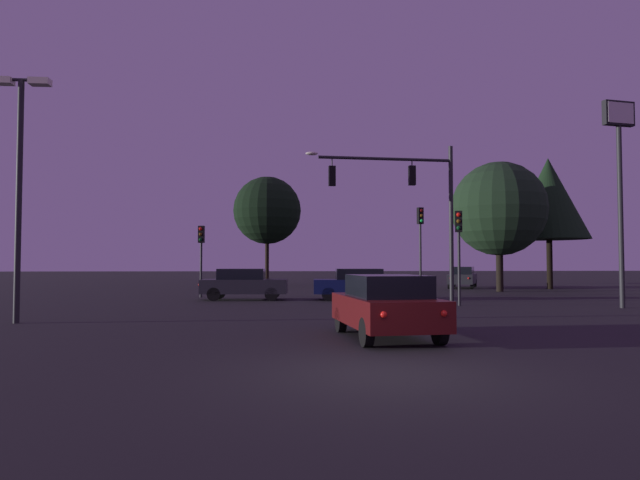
{
  "coord_description": "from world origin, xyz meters",
  "views": [
    {
      "loc": [
        -1.78,
        -9.15,
        1.82
      ],
      "look_at": [
        0.54,
        20.51,
        3.02
      ],
      "focal_mm": 31.31,
      "sensor_mm": 36.0,
      "label": 1
    }
  ],
  "objects_px": {
    "traffic_light_corner_right": "(420,234)",
    "tree_left_far": "(499,209)",
    "parking_lot_lamp_post": "(20,165)",
    "tree_center_horizon": "(549,199)",
    "car_nearside_lane": "(386,305)",
    "car_crossing_left": "(244,284)",
    "store_sign_illuminated": "(619,159)",
    "traffic_light_corner_left": "(459,238)",
    "car_far_lane": "(462,277)",
    "tree_behind_sign": "(267,210)",
    "car_crossing_right": "(357,284)",
    "traffic_signal_mast_arm": "(411,195)",
    "traffic_light_median": "(201,246)"
  },
  "relations": [
    {
      "from": "traffic_light_corner_right",
      "to": "tree_left_far",
      "type": "relative_size",
      "value": 0.59
    },
    {
      "from": "parking_lot_lamp_post",
      "to": "tree_center_horizon",
      "type": "bearing_deg",
      "value": 36.35
    },
    {
      "from": "car_nearside_lane",
      "to": "tree_center_horizon",
      "type": "height_order",
      "value": "tree_center_horizon"
    },
    {
      "from": "car_crossing_left",
      "to": "store_sign_illuminated",
      "type": "relative_size",
      "value": 0.51
    },
    {
      "from": "traffic_light_corner_left",
      "to": "traffic_light_corner_right",
      "type": "height_order",
      "value": "traffic_light_corner_right"
    },
    {
      "from": "car_far_lane",
      "to": "parking_lot_lamp_post",
      "type": "relative_size",
      "value": 0.65
    },
    {
      "from": "car_crossing_left",
      "to": "car_far_lane",
      "type": "distance_m",
      "value": 18.9
    },
    {
      "from": "traffic_light_corner_left",
      "to": "tree_behind_sign",
      "type": "relative_size",
      "value": 0.46
    },
    {
      "from": "traffic_light_corner_left",
      "to": "tree_behind_sign",
      "type": "distance_m",
      "value": 23.55
    },
    {
      "from": "car_nearside_lane",
      "to": "tree_behind_sign",
      "type": "xyz_separation_m",
      "value": [
        -3.4,
        31.53,
        5.21
      ]
    },
    {
      "from": "car_crossing_left",
      "to": "tree_center_horizon",
      "type": "xyz_separation_m",
      "value": [
        20.33,
        9.55,
        5.43
      ]
    },
    {
      "from": "car_crossing_right",
      "to": "tree_left_far",
      "type": "relative_size",
      "value": 0.52
    },
    {
      "from": "traffic_light_corner_right",
      "to": "car_far_lane",
      "type": "distance_m",
      "value": 11.17
    },
    {
      "from": "car_crossing_left",
      "to": "tree_behind_sign",
      "type": "height_order",
      "value": "tree_behind_sign"
    },
    {
      "from": "store_sign_illuminated",
      "to": "tree_center_horizon",
      "type": "height_order",
      "value": "tree_center_horizon"
    },
    {
      "from": "store_sign_illuminated",
      "to": "traffic_signal_mast_arm",
      "type": "bearing_deg",
      "value": 154.17
    },
    {
      "from": "car_far_lane",
      "to": "traffic_signal_mast_arm",
      "type": "bearing_deg",
      "value": -117.09
    },
    {
      "from": "car_nearside_lane",
      "to": "tree_center_horizon",
      "type": "relative_size",
      "value": 0.46
    },
    {
      "from": "traffic_light_corner_left",
      "to": "tree_center_horizon",
      "type": "xyz_separation_m",
      "value": [
        11.02,
        13.9,
        3.37
      ]
    },
    {
      "from": "car_far_lane",
      "to": "tree_center_horizon",
      "type": "bearing_deg",
      "value": -20.98
    },
    {
      "from": "traffic_light_median",
      "to": "store_sign_illuminated",
      "type": "bearing_deg",
      "value": -25.04
    },
    {
      "from": "traffic_light_corner_right",
      "to": "tree_center_horizon",
      "type": "bearing_deg",
      "value": 33.64
    },
    {
      "from": "store_sign_illuminated",
      "to": "tree_behind_sign",
      "type": "relative_size",
      "value": 0.96
    },
    {
      "from": "traffic_signal_mast_arm",
      "to": "traffic_light_corner_left",
      "type": "xyz_separation_m",
      "value": [
        1.57,
        -1.99,
        -2.08
      ]
    },
    {
      "from": "car_crossing_left",
      "to": "tree_center_horizon",
      "type": "relative_size",
      "value": 0.47
    },
    {
      "from": "traffic_light_corner_left",
      "to": "car_crossing_right",
      "type": "distance_m",
      "value": 5.84
    },
    {
      "from": "traffic_signal_mast_arm",
      "to": "tree_left_far",
      "type": "relative_size",
      "value": 0.89
    },
    {
      "from": "traffic_signal_mast_arm",
      "to": "tree_behind_sign",
      "type": "distance_m",
      "value": 20.95
    },
    {
      "from": "traffic_light_corner_left",
      "to": "car_nearside_lane",
      "type": "distance_m",
      "value": 11.22
    },
    {
      "from": "car_crossing_left",
      "to": "tree_left_far",
      "type": "distance_m",
      "value": 17.43
    },
    {
      "from": "traffic_signal_mast_arm",
      "to": "parking_lot_lamp_post",
      "type": "bearing_deg",
      "value": -151.32
    },
    {
      "from": "traffic_light_corner_left",
      "to": "parking_lot_lamp_post",
      "type": "distance_m",
      "value": 16.61
    },
    {
      "from": "car_crossing_right",
      "to": "tree_left_far",
      "type": "height_order",
      "value": "tree_left_far"
    },
    {
      "from": "car_crossing_right",
      "to": "traffic_light_median",
      "type": "bearing_deg",
      "value": 161.22
    },
    {
      "from": "traffic_light_median",
      "to": "tree_left_far",
      "type": "distance_m",
      "value": 18.6
    },
    {
      "from": "tree_left_far",
      "to": "traffic_light_corner_right",
      "type": "bearing_deg",
      "value": -145.27
    },
    {
      "from": "car_nearside_lane",
      "to": "tree_center_horizon",
      "type": "distance_m",
      "value": 29.15
    },
    {
      "from": "car_far_lane",
      "to": "tree_left_far",
      "type": "xyz_separation_m",
      "value": [
        0.66,
        -5.09,
        4.4
      ]
    },
    {
      "from": "car_nearside_lane",
      "to": "parking_lot_lamp_post",
      "type": "height_order",
      "value": "parking_lot_lamp_post"
    },
    {
      "from": "traffic_light_corner_right",
      "to": "tree_center_horizon",
      "type": "distance_m",
      "value": 13.44
    },
    {
      "from": "traffic_light_corner_right",
      "to": "car_far_lane",
      "type": "relative_size",
      "value": 0.99
    },
    {
      "from": "car_nearside_lane",
      "to": "store_sign_illuminated",
      "type": "xyz_separation_m",
      "value": [
        11.18,
        8.06,
        5.22
      ]
    },
    {
      "from": "traffic_light_corner_left",
      "to": "tree_behind_sign",
      "type": "xyz_separation_m",
      "value": [
        -8.47,
        21.74,
        3.15
      ]
    },
    {
      "from": "store_sign_illuminated",
      "to": "tree_behind_sign",
      "type": "height_order",
      "value": "tree_behind_sign"
    },
    {
      "from": "parking_lot_lamp_post",
      "to": "tree_center_horizon",
      "type": "height_order",
      "value": "tree_center_horizon"
    },
    {
      "from": "car_crossing_right",
      "to": "car_far_lane",
      "type": "bearing_deg",
      "value": 52.1
    },
    {
      "from": "store_sign_illuminated",
      "to": "tree_behind_sign",
      "type": "bearing_deg",
      "value": 121.85
    },
    {
      "from": "traffic_light_median",
      "to": "car_nearside_lane",
      "type": "xyz_separation_m",
      "value": [
        6.6,
        -16.37,
        -1.88
      ]
    },
    {
      "from": "traffic_light_corner_left",
      "to": "car_nearside_lane",
      "type": "relative_size",
      "value": 0.96
    },
    {
      "from": "traffic_light_median",
      "to": "tree_left_far",
      "type": "relative_size",
      "value": 0.46
    }
  ]
}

